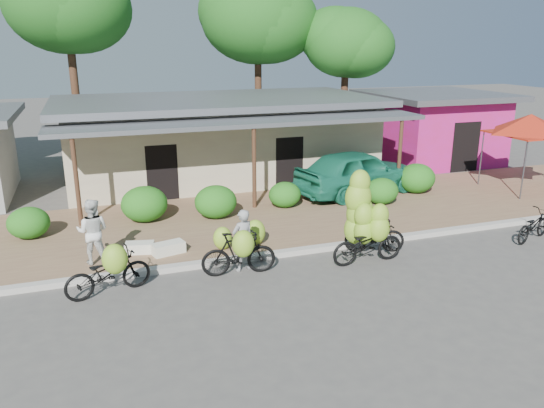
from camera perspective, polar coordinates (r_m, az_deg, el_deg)
The scene contains 28 objects.
ground at distance 12.84m, azimuth 6.40°, elevation -8.53°, with size 100.00×100.00×0.00m, color #4A4744.
sidewalk at distance 17.12m, azimuth -0.78°, elevation -1.57°, with size 60.00×6.00×0.12m, color olive.
curb at distance 14.48m, azimuth 3.01°, elevation -5.08°, with size 60.00×0.25×0.15m, color #A8A399.
shop_main at distance 22.26m, azimuth -5.68°, elevation 7.12°, with size 13.00×8.50×3.35m.
shop_pink at distance 26.77m, azimuth 16.90°, elevation 8.03°, with size 6.00×6.00×3.25m.
tree_far_center at distance 26.57m, azimuth -21.72°, elevation 19.55°, with size 5.44×5.34×9.25m.
tree_center_right at distance 28.33m, azimuth -2.01°, elevation 19.60°, with size 5.80×5.73×8.99m.
tree_near_right at distance 27.94m, azimuth 7.53°, elevation 17.02°, with size 4.45×4.27×7.24m.
hedge_0 at distance 16.65m, azimuth -24.72°, elevation -1.85°, with size 1.17×1.05×0.91m, color #1B5C15.
hedge_1 at distance 17.00m, azimuth -13.57°, elevation 0.00°, with size 1.44×1.29×1.12m, color #1B5C15.
hedge_2 at distance 16.97m, azimuth -6.07°, elevation 0.24°, with size 1.35×1.22×1.06m, color #1B5C15.
hedge_3 at distance 18.01m, azimuth 1.38°, elevation 1.01°, with size 1.11×1.00×0.87m, color #1B5C15.
hedge_4 at distance 18.75m, azimuth 11.73°, elevation 1.37°, with size 1.17×1.05×0.91m, color #1B5C15.
hedge_5 at distance 20.46m, azimuth 15.29°, elevation 2.69°, with size 1.40×1.26×1.09m, color #1B5C15.
red_canopy at distance 22.05m, azimuth 26.02°, elevation 7.74°, with size 3.50×3.50×2.86m.
bike_far_left at distance 12.55m, azimuth -17.17°, elevation -6.96°, with size 2.07×1.44×1.43m.
bike_left at distance 12.96m, azimuth -3.55°, elevation -5.20°, with size 1.89×1.22×1.39m.
bike_center at distance 14.02m, azimuth 9.79°, elevation -2.37°, with size 1.99×1.23×2.37m.
bike_right at distance 14.49m, azimuth 11.11°, elevation -2.90°, with size 1.68×1.36×1.56m.
bike_far_right at distance 17.06m, azimuth 26.29°, elevation -2.09°, with size 1.80×1.14×0.90m.
loose_banana_a at distance 14.43m, azimuth -5.35°, elevation -3.67°, with size 0.51×0.43×0.63m, color #8BB52D.
loose_banana_b at distance 14.68m, azimuth -1.83°, elevation -3.06°, with size 0.58×0.49×0.72m, color #8BB52D.
loose_banana_c at distance 16.25m, azimuth 9.86°, elevation -1.46°, with size 0.51×0.43×0.63m, color #8BB52D.
sack_near at distance 14.40m, azimuth -11.09°, elevation -4.68°, with size 0.85×0.40×0.30m, color white.
sack_far at distance 14.63m, azimuth -14.05°, elevation -4.57°, with size 0.75×0.38×0.28m, color white.
vendor at distance 13.21m, azimuth -3.16°, elevation -3.92°, with size 0.58×0.38×1.60m, color gray.
bystander at distance 14.05m, azimuth -18.73°, elevation -2.82°, with size 0.82×0.64×1.69m, color silver.
teal_van at distance 19.76m, azimuth 9.18°, elevation 3.43°, with size 1.96×4.87×1.66m, color #186D51.
Camera 1 is at (-5.13, -10.40, 5.51)m, focal length 35.00 mm.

